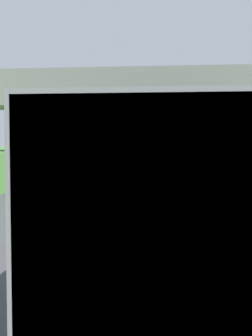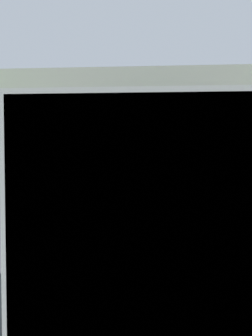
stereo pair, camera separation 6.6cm
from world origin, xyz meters
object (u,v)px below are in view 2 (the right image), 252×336
(overhead_highway_sign, at_px, (147,130))
(truck_black, at_px, (108,152))
(car_yellow, at_px, (120,161))
(truck_blue, at_px, (153,206))

(overhead_highway_sign, xyz_separation_m, truck_black, (-4.84, 17.00, -1.58))
(overhead_highway_sign, xyz_separation_m, car_yellow, (-4.79, 24.29, -2.65))
(truck_black, relative_size, car_yellow, 1.78)
(truck_blue, height_order, truck_black, same)
(overhead_highway_sign, distance_m, truck_blue, 18.64)
(overhead_highway_sign, height_order, truck_blue, overhead_highway_sign)
(overhead_highway_sign, height_order, truck_black, overhead_highway_sign)
(overhead_highway_sign, relative_size, car_yellow, 1.43)
(truck_blue, xyz_separation_m, truck_black, (-6.42, 35.51, 0.00))
(overhead_highway_sign, bearing_deg, truck_blue, -85.14)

